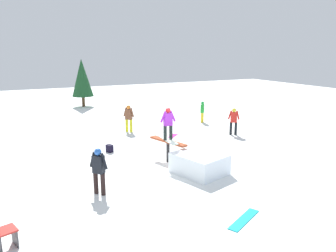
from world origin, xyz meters
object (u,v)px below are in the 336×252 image
at_px(loose_snowboard_magenta, 171,137).
at_px(backpack_on_snow, 110,148).
at_px(bystander_green, 202,111).
at_px(bystander_brown, 129,117).
at_px(pine_tree_near, 82,78).
at_px(rail_feature, 168,144).
at_px(folding_chair, 3,233).
at_px(bystander_black, 99,169).
at_px(main_rider_on_rail, 168,125).
at_px(bystander_red, 234,120).
at_px(loose_snowboard_cyan, 244,219).

distance_m(loose_snowboard_magenta, backpack_on_snow, 3.83).
bearing_deg(bystander_green, bystander_brown, -43.80).
bearing_deg(loose_snowboard_magenta, pine_tree_near, -122.66).
xyz_separation_m(rail_feature, folding_chair, (-3.80, 6.07, -0.34)).
relative_size(loose_snowboard_magenta, backpack_on_snow, 3.96).
xyz_separation_m(bystander_brown, folding_chair, (-9.36, 6.35, -0.44)).
relative_size(loose_snowboard_magenta, folding_chair, 1.53).
relative_size(bystander_black, backpack_on_snow, 4.49).
bearing_deg(rail_feature, main_rider_on_rail, 0.00).
height_order(bystander_red, loose_snowboard_cyan, bystander_red).
xyz_separation_m(bystander_red, backpack_on_snow, (-0.07, 6.94, -0.65)).
bearing_deg(pine_tree_near, rail_feature, -179.32).
distance_m(backpack_on_snow, pine_tree_near, 13.29).
bearing_deg(folding_chair, loose_snowboard_cyan, -120.57).
bearing_deg(loose_snowboard_magenta, bystander_green, 172.69).
bearing_deg(folding_chair, loose_snowboard_magenta, -64.93).
xyz_separation_m(main_rider_on_rail, loose_snowboard_cyan, (-5.17, 0.23, -1.57)).
bearing_deg(loose_snowboard_cyan, folding_chair, 140.08).
bearing_deg(bystander_red, bystander_green, 122.35).
xyz_separation_m(loose_snowboard_cyan, pine_tree_near, (20.55, -0.05, 2.32)).
bearing_deg(pine_tree_near, bystander_brown, -177.31).
xyz_separation_m(main_rider_on_rail, pine_tree_near, (15.37, 0.18, 0.75)).
relative_size(main_rider_on_rail, bystander_brown, 0.99).
height_order(main_rider_on_rail, bystander_green, main_rider_on_rail).
relative_size(rail_feature, folding_chair, 2.21).
bearing_deg(backpack_on_snow, bystander_red, -110.26).
distance_m(bystander_red, loose_snowboard_magenta, 3.52).
bearing_deg(main_rider_on_rail, rail_feature, 0.00).
bearing_deg(pine_tree_near, loose_snowboard_magenta, -170.17).
relative_size(bystander_green, bystander_brown, 0.88).
bearing_deg(main_rider_on_rail, pine_tree_near, 2.89).
relative_size(loose_snowboard_magenta, loose_snowboard_cyan, 0.96).
bearing_deg(loose_snowboard_magenta, loose_snowboard_cyan, 33.74).
distance_m(bystander_black, backpack_on_snow, 4.51).
height_order(bystander_green, backpack_on_snow, bystander_green).
bearing_deg(bystander_brown, pine_tree_near, 142.36).
bearing_deg(bystander_red, bystander_black, -118.09).
bearing_deg(bystander_black, main_rider_on_rail, -100.22).
bearing_deg(pine_tree_near, bystander_red, -157.62).
bearing_deg(bystander_green, backpack_on_snow, -21.09).
relative_size(bystander_brown, loose_snowboard_magenta, 1.13).
bearing_deg(bystander_black, pine_tree_near, -49.20).
relative_size(bystander_green, pine_tree_near, 0.35).
xyz_separation_m(main_rider_on_rail, folding_chair, (-3.80, 6.07, -1.17)).
xyz_separation_m(bystander_green, loose_snowboard_cyan, (-11.06, 5.56, -0.74)).
height_order(rail_feature, main_rider_on_rail, main_rider_on_rail).
distance_m(bystander_black, pine_tree_near, 17.54).
distance_m(main_rider_on_rail, bystander_red, 5.74).
xyz_separation_m(main_rider_on_rail, bystander_green, (5.89, -5.33, -0.83)).
bearing_deg(bystander_green, pine_tree_near, -107.30).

